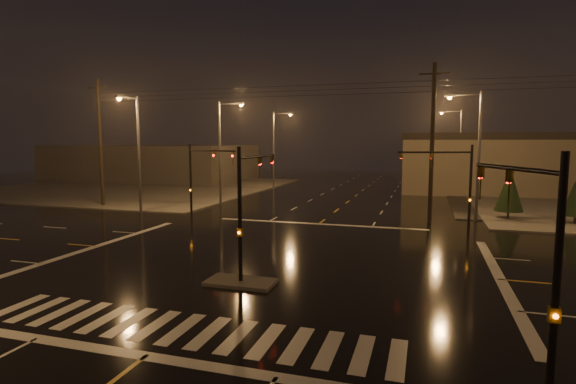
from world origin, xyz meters
name	(u,v)px	position (x,y,z in m)	size (l,w,h in m)	color
ground	(271,261)	(0.00, 0.00, 0.00)	(140.00, 140.00, 0.00)	black
sidewalk_nw	(135,187)	(-30.00, 30.00, 0.06)	(36.00, 36.00, 0.12)	#45423E
median_island	(241,282)	(0.00, -4.00, 0.07)	(3.00, 1.60, 0.15)	#45423E
crosswalk	(182,329)	(0.00, -9.00, 0.01)	(15.00, 2.60, 0.01)	beige
stop_bar_near	(146,356)	(0.00, -11.00, 0.01)	(16.00, 0.50, 0.01)	beige
stop_bar_far	(319,224)	(0.00, 11.00, 0.01)	(16.00, 0.50, 0.01)	beige
commercial_block	(153,162)	(-35.00, 42.00, 2.80)	(30.00, 18.00, 5.60)	#433E3B
signal_mast_median	(248,196)	(0.00, -3.07, 3.75)	(0.25, 4.59, 6.00)	black
signal_mast_ne	(455,178)	(9.50, 10.14, 3.79)	(4.84, 1.86, 6.00)	black
signal_mast_nw	(199,172)	(-9.50, 10.14, 3.79)	(4.84, 1.86, 6.00)	black
signal_mast_se	(537,246)	(10.23, -9.75, 3.71)	(1.55, 3.87, 6.00)	black
streetlight_1	(223,146)	(-11.18, 18.00, 5.80)	(2.77, 0.32, 10.00)	#38383A
streetlight_2	(276,145)	(-11.18, 34.00, 5.80)	(2.77, 0.32, 10.00)	#38383A
streetlight_3	(475,147)	(11.18, 16.00, 5.80)	(2.77, 0.32, 10.00)	#38383A
streetlight_4	(458,145)	(11.18, 36.00, 5.80)	(2.77, 0.32, 10.00)	#38383A
streetlight_5	(136,146)	(-16.00, 11.18, 5.80)	(0.32, 2.77, 10.00)	#38383A
utility_pole_0	(100,142)	(-22.00, 14.00, 6.13)	(2.20, 0.32, 12.00)	black
utility_pole_1	(432,143)	(8.00, 14.00, 6.13)	(2.20, 0.32, 12.00)	black
conifer_0	(509,190)	(14.02, 17.35, 2.39)	(2.17, 2.17, 4.08)	black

